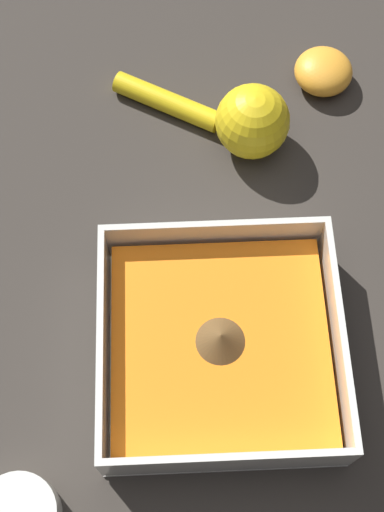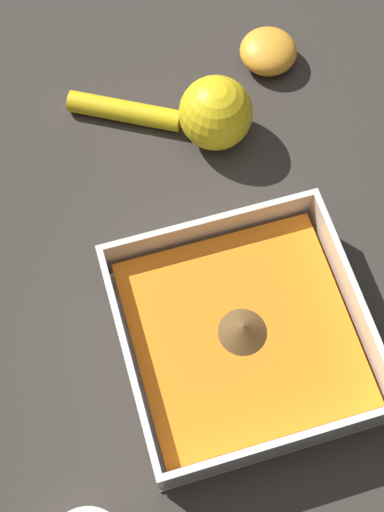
# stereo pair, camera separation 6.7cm
# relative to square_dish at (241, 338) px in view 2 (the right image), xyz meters

# --- Properties ---
(ground_plane) EXTENTS (4.00, 4.00, 0.00)m
(ground_plane) POSITION_rel_square_dish_xyz_m (0.01, -0.02, -0.02)
(ground_plane) COLOR #332D28
(square_dish) EXTENTS (0.21, 0.21, 0.07)m
(square_dish) POSITION_rel_square_dish_xyz_m (0.00, 0.00, 0.00)
(square_dish) COLOR silver
(square_dish) RESTS_ON ground_plane
(lemon_squeezer) EXTENTS (0.13, 0.19, 0.08)m
(lemon_squeezer) POSITION_rel_square_dish_xyz_m (-0.24, 0.04, 0.01)
(lemon_squeezer) COLOR yellow
(lemon_squeezer) RESTS_ON ground_plane
(lemon_half) EXTENTS (0.06, 0.06, 0.04)m
(lemon_half) POSITION_rel_square_dish_xyz_m (-0.31, 0.13, -0.00)
(lemon_half) COLOR orange
(lemon_half) RESTS_ON ground_plane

